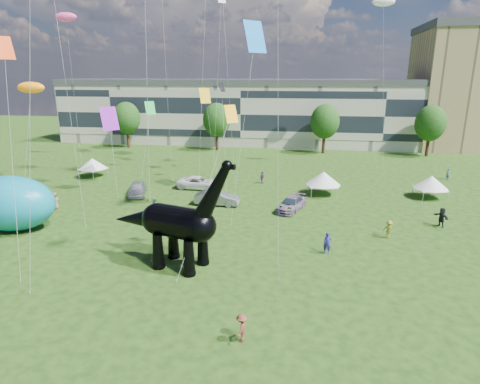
# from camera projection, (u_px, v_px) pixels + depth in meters

# --- Properties ---
(ground) EXTENTS (220.00, 220.00, 0.00)m
(ground) POSITION_uv_depth(u_px,v_px,m) (223.00, 305.00, 24.91)
(ground) COLOR #16330C
(ground) RESTS_ON ground
(terrace_row) EXTENTS (78.00, 11.00, 12.00)m
(terrace_row) POSITION_uv_depth(u_px,v_px,m) (245.00, 115.00, 83.26)
(terrace_row) COLOR beige
(terrace_row) RESTS_ON ground
(tree_far_left) EXTENTS (5.20, 5.20, 9.44)m
(tree_far_left) POSITION_uv_depth(u_px,v_px,m) (126.00, 116.00, 78.04)
(tree_far_left) COLOR #382314
(tree_far_left) RESTS_ON ground
(tree_mid_left) EXTENTS (5.20, 5.20, 9.44)m
(tree_mid_left) POSITION_uv_depth(u_px,v_px,m) (217.00, 117.00, 75.26)
(tree_mid_left) COLOR #382314
(tree_mid_left) RESTS_ON ground
(tree_mid_right) EXTENTS (5.20, 5.20, 9.44)m
(tree_mid_right) POSITION_uv_depth(u_px,v_px,m) (325.00, 119.00, 72.17)
(tree_mid_right) COLOR #382314
(tree_mid_right) RESTS_ON ground
(tree_far_right) EXTENTS (5.20, 5.20, 9.44)m
(tree_far_right) POSITION_uv_depth(u_px,v_px,m) (431.00, 120.00, 69.39)
(tree_far_right) COLOR #382314
(tree_far_right) RESTS_ON ground
(dinosaur_sculpture) EXTENTS (10.63, 4.48, 8.73)m
(dinosaur_sculpture) POSITION_uv_depth(u_px,v_px,m) (174.00, 223.00, 29.30)
(dinosaur_sculpture) COLOR black
(dinosaur_sculpture) RESTS_ON ground
(car_silver) EXTENTS (3.30, 5.16, 1.64)m
(car_silver) POSITION_uv_depth(u_px,v_px,m) (137.00, 188.00, 47.62)
(car_silver) COLOR silver
(car_silver) RESTS_ON ground
(car_grey) EXTENTS (4.88, 1.71, 1.61)m
(car_grey) POSITION_uv_depth(u_px,v_px,m) (217.00, 198.00, 43.96)
(car_grey) COLOR gray
(car_grey) RESTS_ON ground
(car_white) EXTENTS (5.67, 2.87, 1.54)m
(car_white) POSITION_uv_depth(u_px,v_px,m) (199.00, 183.00, 50.37)
(car_white) COLOR white
(car_white) RESTS_ON ground
(car_dark) EXTENTS (3.48, 5.20, 1.40)m
(car_dark) POSITION_uv_depth(u_px,v_px,m) (291.00, 204.00, 42.27)
(car_dark) COLOR #595960
(car_dark) RESTS_ON ground
(gazebo_near) EXTENTS (4.36, 4.36, 2.82)m
(gazebo_near) POSITION_uv_depth(u_px,v_px,m) (323.00, 178.00, 47.58)
(gazebo_near) COLOR silver
(gazebo_near) RESTS_ON ground
(gazebo_far) EXTENTS (4.35, 4.35, 2.64)m
(gazebo_far) POSITION_uv_depth(u_px,v_px,m) (431.00, 182.00, 46.28)
(gazebo_far) COLOR silver
(gazebo_far) RESTS_ON ground
(gazebo_left) EXTENTS (4.73, 4.73, 2.62)m
(gazebo_left) POSITION_uv_depth(u_px,v_px,m) (93.00, 164.00, 56.27)
(gazebo_left) COLOR silver
(gazebo_left) RESTS_ON ground
(inflatable_teal) EXTENTS (8.63, 5.94, 5.08)m
(inflatable_teal) POSITION_uv_depth(u_px,v_px,m) (11.00, 203.00, 36.41)
(inflatable_teal) COLOR #0D84A3
(inflatable_teal) RESTS_ON ground
(visitors) EXTENTS (52.09, 39.87, 1.87)m
(visitors) POSITION_uv_depth(u_px,v_px,m) (250.00, 214.00, 38.67)
(visitors) COLOR navy
(visitors) RESTS_ON ground
(kites) EXTENTS (60.67, 52.32, 25.02)m
(kites) POSITION_uv_depth(u_px,v_px,m) (256.00, 6.00, 36.79)
(kites) COLOR #F94210
(kites) RESTS_ON ground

